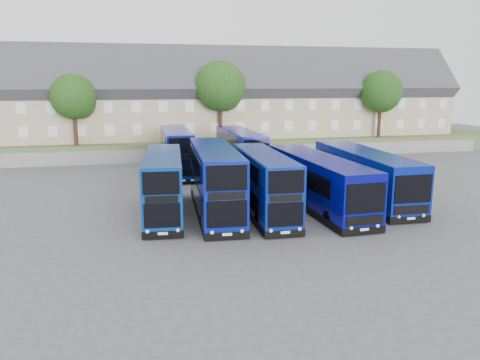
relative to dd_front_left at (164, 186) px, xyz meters
name	(u,v)px	position (x,y,z in m)	size (l,w,h in m)	color
ground	(261,220)	(6.04, -2.50, -2.01)	(120.00, 120.00, 0.00)	#4D4E53
retaining_wall	(206,154)	(6.04, 21.50, -1.26)	(70.00, 0.40, 1.50)	slate
earth_bank	(195,141)	(6.04, 31.50, -1.01)	(80.00, 20.00, 2.00)	#4A5731
terrace_row	(222,100)	(9.04, 27.50, 4.58)	(60.00, 10.40, 11.20)	tan
dd_front_left	(164,186)	(0.00, 0.00, 0.00)	(3.19, 10.49, 4.11)	navy
dd_front_mid	(215,182)	(3.41, -0.42, 0.21)	(3.20, 11.49, 4.52)	#071589
dd_front_right	(264,185)	(6.55, -1.26, 0.02)	(2.68, 10.52, 4.16)	navy
dd_rear_left	(176,152)	(2.13, 14.43, 0.08)	(2.50, 10.74, 4.26)	#071184
dd_rear_right	(240,154)	(8.00, 12.30, 0.07)	(2.81, 10.76, 4.24)	#060C7D
coach_east_a	(318,183)	(10.81, -0.31, -0.23)	(3.32, 13.42, 3.64)	#060778
coach_east_b	(364,176)	(15.12, 1.20, -0.20)	(3.10, 13.56, 3.69)	navy
tree_west	(75,98)	(-7.82, 22.60, 5.04)	(4.80, 4.80, 7.65)	#382314
tree_mid	(221,88)	(8.18, 23.10, 6.05)	(5.76, 5.76, 9.18)	#382314
tree_east	(382,93)	(28.18, 22.60, 5.37)	(5.12, 5.12, 8.16)	#382314
tree_far	(395,89)	(34.18, 29.60, 5.71)	(5.44, 5.44, 8.67)	#382314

